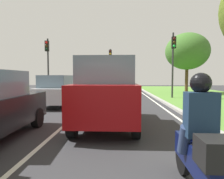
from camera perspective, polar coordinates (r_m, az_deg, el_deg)
ground_plane at (r=12.33m, az=-3.50°, el=-4.30°), size 60.00×60.00×0.00m
lane_line_center at (r=12.42m, az=-6.72°, el=-4.25°), size 0.12×32.00×0.01m
lane_line_right_edge at (r=12.50m, az=13.20°, el=-4.27°), size 0.12×32.00×0.01m
curb_right at (r=12.60m, az=15.44°, el=-3.99°), size 0.24×48.00×0.12m
car_suv_ahead at (r=6.96m, az=-1.28°, el=-0.70°), size 1.99×4.51×2.28m
car_hatchback_far at (r=11.91m, az=-15.25°, el=-0.43°), size 1.81×3.74×1.78m
motorcycle at (r=3.10m, az=23.69°, el=-17.76°), size 0.41×1.90×1.01m
rider_person at (r=2.98m, az=23.67°, el=-6.23°), size 0.51×0.41×1.16m
traffic_light_near_right at (r=16.53m, az=16.98°, el=9.42°), size 0.32×0.50×5.14m
traffic_light_overhead_left at (r=18.59m, az=-17.83°, el=8.72°), size 0.32×0.50×5.04m
traffic_light_far_median at (r=23.55m, az=-0.46°, el=7.73°), size 0.32×0.50×4.93m
tree_roadside_far at (r=22.24m, az=20.56°, el=10.07°), size 4.39×4.39×6.18m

